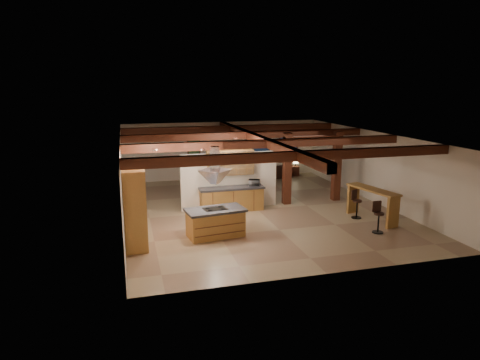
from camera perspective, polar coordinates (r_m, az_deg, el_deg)
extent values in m
plane|color=tan|center=(16.72, 2.32, -3.94)|extent=(12.00, 12.00, 0.00)
plane|color=silver|center=(22.06, -2.34, 4.00)|extent=(10.00, 0.00, 10.00)
plane|color=silver|center=(10.97, 11.87, -5.26)|extent=(10.00, 0.00, 10.00)
plane|color=silver|center=(15.63, -15.40, -0.08)|extent=(0.00, 12.00, 12.00)
plane|color=silver|center=(18.47, 17.33, 1.72)|extent=(0.00, 12.00, 12.00)
plane|color=#321610|center=(16.13, 2.41, 5.98)|extent=(12.00, 12.00, 0.00)
cube|color=#3C190F|center=(12.43, 7.98, 3.21)|extent=(10.00, 0.25, 0.28)
cube|color=#3C190F|center=(14.92, 3.92, 4.88)|extent=(10.00, 0.25, 0.28)
cube|color=#3C190F|center=(17.38, 1.11, 6.01)|extent=(10.00, 0.25, 0.28)
cube|color=#3C190F|center=(19.97, -1.08, 6.88)|extent=(10.00, 0.25, 0.28)
cube|color=#3C190F|center=(16.14, 2.41, 5.49)|extent=(0.28, 12.00, 0.28)
cube|color=#3C190F|center=(17.28, 6.30, 1.50)|extent=(0.30, 0.30, 2.90)
cube|color=#3C190F|center=(18.19, 12.77, 1.83)|extent=(0.30, 0.30, 2.90)
cube|color=#3C190F|center=(17.53, 9.75, 5.36)|extent=(2.50, 0.28, 0.28)
cube|color=silver|center=(16.64, -1.45, -0.09)|extent=(3.80, 0.18, 2.20)
cube|color=#A37434|center=(13.16, -13.87, -3.48)|extent=(0.64, 1.60, 2.40)
cube|color=silver|center=(13.19, -12.56, -3.61)|extent=(0.06, 0.62, 0.95)
cube|color=black|center=(13.13, -12.42, -2.76)|extent=(0.01, 0.50, 0.28)
cube|color=#A37434|center=(16.44, -1.11, -2.66)|extent=(2.40, 0.60, 0.86)
cube|color=black|center=(16.32, -1.12, -1.07)|extent=(2.50, 0.66, 0.08)
cube|color=#A37434|center=(16.32, -1.31, 2.34)|extent=(1.80, 0.34, 0.95)
cube|color=silver|center=(16.15, -1.16, 2.23)|extent=(1.74, 0.02, 0.90)
pyramid|color=silver|center=(13.40, -3.36, -0.51)|extent=(1.10, 1.10, 0.45)
cube|color=silver|center=(13.24, -3.41, 2.90)|extent=(0.26, 0.22, 0.73)
cube|color=#3C190F|center=(22.52, 2.67, 4.31)|extent=(1.10, 0.05, 1.70)
cube|color=black|center=(22.50, 2.70, 4.29)|extent=(0.95, 0.02, 1.55)
cube|color=#3C190F|center=(23.06, 6.47, 4.43)|extent=(1.10, 0.05, 1.70)
cube|color=black|center=(23.03, 6.50, 4.42)|extent=(0.95, 0.02, 1.55)
cube|color=#3C190F|center=(21.69, -6.18, 4.45)|extent=(0.65, 0.04, 0.85)
cube|color=#214E2F|center=(21.66, -6.17, 4.45)|extent=(0.55, 0.01, 0.75)
cylinder|color=silver|center=(12.81, -4.94, 4.06)|extent=(0.16, 0.16, 0.03)
cylinder|color=silver|center=(15.38, -0.60, 5.55)|extent=(0.16, 0.16, 0.03)
cylinder|color=silver|center=(12.94, -11.31, 3.95)|extent=(0.16, 0.16, 0.03)
cube|color=#A37434|center=(13.76, -3.29, -5.83)|extent=(1.83, 1.09, 0.83)
cube|color=black|center=(13.62, -3.32, -4.02)|extent=(1.96, 1.22, 0.08)
cube|color=black|center=(13.61, -3.32, -3.85)|extent=(0.78, 0.57, 0.02)
imported|color=#37160D|center=(18.64, -0.61, -1.27)|extent=(1.82, 1.36, 0.57)
imported|color=black|center=(22.19, 3.79, 1.12)|extent=(2.40, 1.16, 0.68)
imported|color=#B8B8BD|center=(16.52, 1.91, -0.34)|extent=(0.49, 0.40, 0.23)
cube|color=#A37434|center=(15.87, 17.30, -1.24)|extent=(0.98, 2.26, 0.07)
cube|color=#A37434|center=(15.35, 19.72, -4.08)|extent=(0.51, 0.21, 1.10)
cube|color=#A37434|center=(16.70, 14.83, -2.42)|extent=(0.51, 0.21, 1.10)
cube|color=#3C190F|center=(23.02, 7.41, 1.24)|extent=(0.53, 0.53, 0.50)
cylinder|color=black|center=(22.95, 7.44, 2.05)|extent=(0.06, 0.06, 0.16)
cone|color=#FFE499|center=(22.93, 7.45, 2.44)|extent=(0.28, 0.28, 0.18)
cylinder|color=black|center=(14.68, 18.05, -4.29)|extent=(0.33, 0.33, 0.06)
cube|color=black|center=(14.74, 17.78, -3.35)|extent=(0.31, 0.04, 0.36)
cylinder|color=black|center=(14.77, 17.96, -5.50)|extent=(0.05, 0.05, 0.63)
cylinder|color=black|center=(14.87, 17.88, -6.63)|extent=(0.36, 0.36, 0.03)
cylinder|color=black|center=(16.05, 15.37, -2.71)|extent=(0.32, 0.32, 0.06)
cube|color=black|center=(16.08, 14.97, -1.89)|extent=(0.29, 0.15, 0.36)
cylinder|color=black|center=(16.13, 15.30, -3.81)|extent=(0.05, 0.05, 0.63)
cylinder|color=black|center=(16.22, 15.24, -4.85)|extent=(0.36, 0.36, 0.03)
cube|color=#3C190F|center=(17.75, -1.27, -1.56)|extent=(0.48, 0.48, 0.05)
cube|color=#3C190F|center=(17.83, -1.60, -0.37)|extent=(0.38, 0.16, 0.69)
cylinder|color=#3C190F|center=(17.60, -1.44, -2.42)|extent=(0.05, 0.05, 0.38)
cylinder|color=#3C190F|center=(17.76, -0.58, -2.28)|extent=(0.05, 0.05, 0.38)
cylinder|color=#3C190F|center=(17.86, -1.96, -2.20)|extent=(0.05, 0.05, 0.38)
cylinder|color=#3C190F|center=(18.01, -1.10, -2.07)|extent=(0.05, 0.05, 0.38)
cube|color=#3C190F|center=(18.83, -3.30, -0.74)|extent=(0.48, 0.48, 0.05)
cube|color=#3C190F|center=(18.59, -3.02, 0.15)|extent=(0.38, 0.16, 0.69)
cylinder|color=#3C190F|center=(19.09, -3.11, -1.24)|extent=(0.05, 0.05, 0.38)
cylinder|color=#3C190F|center=(18.94, -3.93, -1.36)|extent=(0.05, 0.05, 0.38)
cylinder|color=#3C190F|center=(18.82, -2.64, -1.43)|extent=(0.05, 0.05, 0.38)
cylinder|color=#3C190F|center=(18.68, -3.47, -1.55)|extent=(0.05, 0.05, 0.38)
cube|color=#3C190F|center=(18.08, 0.46, -1.29)|extent=(0.48, 0.48, 0.05)
cube|color=#3C190F|center=(18.16, 0.13, -0.13)|extent=(0.38, 0.16, 0.69)
cylinder|color=#3C190F|center=(17.93, 0.31, -2.14)|extent=(0.05, 0.05, 0.38)
cylinder|color=#3C190F|center=(18.09, 1.14, -2.00)|extent=(0.05, 0.05, 0.38)
cylinder|color=#3C190F|center=(18.18, -0.22, -1.92)|extent=(0.05, 0.05, 0.38)
cylinder|color=#3C190F|center=(18.35, 0.61, -1.79)|extent=(0.05, 0.05, 0.38)
cube|color=#3C190F|center=(19.14, -1.62, -0.51)|extent=(0.48, 0.48, 0.05)
cube|color=#3C190F|center=(18.91, -1.33, 0.38)|extent=(0.38, 0.16, 0.69)
cylinder|color=#3C190F|center=(19.40, -1.46, -0.99)|extent=(0.05, 0.05, 0.38)
cylinder|color=#3C190F|center=(19.25, -2.26, -1.11)|extent=(0.05, 0.05, 0.38)
cylinder|color=#3C190F|center=(19.14, -0.98, -1.18)|extent=(0.05, 0.05, 0.38)
cylinder|color=#3C190F|center=(18.98, -1.78, -1.30)|extent=(0.05, 0.05, 0.38)
cube|color=#3C190F|center=(18.43, 2.14, -1.03)|extent=(0.48, 0.48, 0.05)
cube|color=#3C190F|center=(18.51, 1.81, 0.11)|extent=(0.38, 0.16, 0.69)
cylinder|color=#3C190F|center=(18.27, 2.00, -1.86)|extent=(0.05, 0.05, 0.38)
cylinder|color=#3C190F|center=(18.45, 2.80, -1.73)|extent=(0.05, 0.05, 0.38)
cylinder|color=#3C190F|center=(18.52, 1.46, -1.65)|extent=(0.05, 0.05, 0.38)
cylinder|color=#3C190F|center=(18.69, 2.25, -1.53)|extent=(0.05, 0.05, 0.38)
cube|color=#3C190F|center=(19.47, -0.01, -0.27)|extent=(0.48, 0.48, 0.05)
cube|color=#3C190F|center=(19.24, 0.30, 0.60)|extent=(0.38, 0.16, 0.69)
cylinder|color=#3C190F|center=(19.73, 0.13, -0.76)|extent=(0.05, 0.05, 0.38)
cylinder|color=#3C190F|center=(19.57, -0.63, -0.87)|extent=(0.05, 0.05, 0.38)
cylinder|color=#3C190F|center=(19.47, 0.63, -0.94)|extent=(0.05, 0.05, 0.38)
cylinder|color=#3C190F|center=(19.31, -0.15, -1.05)|extent=(0.05, 0.05, 0.38)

